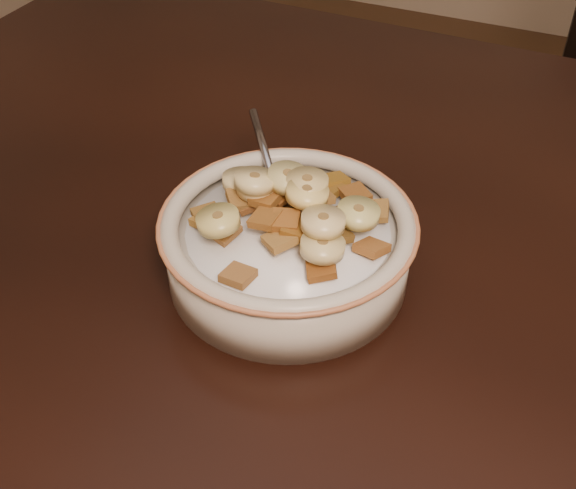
% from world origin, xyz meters
% --- Properties ---
extents(table, '(1.42, 0.93, 0.04)m').
position_xyz_m(table, '(0.00, 0.00, 0.73)').
color(table, black).
rests_on(table, floor).
extents(cereal_bowl, '(0.18, 0.18, 0.04)m').
position_xyz_m(cereal_bowl, '(-0.16, -0.02, 0.77)').
color(cereal_bowl, beige).
rests_on(cereal_bowl, table).
extents(milk, '(0.15, 0.15, 0.00)m').
position_xyz_m(milk, '(-0.16, -0.02, 0.79)').
color(milk, white).
rests_on(milk, cereal_bowl).
extents(spoon, '(0.05, 0.06, 0.01)m').
position_xyz_m(spoon, '(-0.18, 0.01, 0.80)').
color(spoon, '#8F929F').
rests_on(spoon, cereal_bowl).
extents(cereal_square_0, '(0.03, 0.03, 0.01)m').
position_xyz_m(cereal_square_0, '(-0.19, -0.01, 0.81)').
color(cereal_square_0, brown).
rests_on(cereal_square_0, milk).
extents(cereal_square_1, '(0.03, 0.03, 0.01)m').
position_xyz_m(cereal_square_1, '(-0.10, -0.02, 0.80)').
color(cereal_square_1, '#93602B').
rests_on(cereal_square_1, milk).
extents(cereal_square_2, '(0.02, 0.02, 0.01)m').
position_xyz_m(cereal_square_2, '(-0.17, -0.03, 0.81)').
color(cereal_square_2, '#99581E').
rests_on(cereal_square_2, milk).
extents(cereal_square_3, '(0.02, 0.02, 0.01)m').
position_xyz_m(cereal_square_3, '(-0.16, -0.03, 0.81)').
color(cereal_square_3, brown).
rests_on(cereal_square_3, milk).
extents(cereal_square_4, '(0.03, 0.03, 0.01)m').
position_xyz_m(cereal_square_4, '(-0.16, 0.01, 0.81)').
color(cereal_square_4, olive).
rests_on(cereal_square_4, milk).
extents(cereal_square_5, '(0.03, 0.03, 0.01)m').
position_xyz_m(cereal_square_5, '(-0.12, -0.06, 0.80)').
color(cereal_square_5, brown).
rests_on(cereal_square_5, milk).
extents(cereal_square_6, '(0.03, 0.03, 0.01)m').
position_xyz_m(cereal_square_6, '(-0.22, -0.03, 0.80)').
color(cereal_square_6, brown).
rests_on(cereal_square_6, milk).
extents(cereal_square_7, '(0.03, 0.03, 0.01)m').
position_xyz_m(cereal_square_7, '(-0.11, 0.02, 0.80)').
color(cereal_square_7, olive).
rests_on(cereal_square_7, milk).
extents(cereal_square_8, '(0.02, 0.02, 0.01)m').
position_xyz_m(cereal_square_8, '(-0.21, -0.04, 0.80)').
color(cereal_square_8, '#95501B').
rests_on(cereal_square_8, milk).
extents(cereal_square_9, '(0.02, 0.02, 0.01)m').
position_xyz_m(cereal_square_9, '(-0.13, -0.02, 0.81)').
color(cereal_square_9, '#9C5627').
rests_on(cereal_square_9, milk).
extents(cereal_square_10, '(0.03, 0.03, 0.01)m').
position_xyz_m(cereal_square_10, '(-0.18, -0.00, 0.81)').
color(cereal_square_10, '#944F19').
rests_on(cereal_square_10, milk).
extents(cereal_square_11, '(0.03, 0.03, 0.01)m').
position_xyz_m(cereal_square_11, '(-0.15, 0.04, 0.80)').
color(cereal_square_11, brown).
rests_on(cereal_square_11, milk).
extents(cereal_square_12, '(0.03, 0.03, 0.01)m').
position_xyz_m(cereal_square_12, '(-0.20, -0.02, 0.81)').
color(cereal_square_12, olive).
rests_on(cereal_square_12, milk).
extents(cereal_square_13, '(0.02, 0.02, 0.01)m').
position_xyz_m(cereal_square_13, '(-0.15, -0.03, 0.81)').
color(cereal_square_13, brown).
rests_on(cereal_square_13, milk).
extents(cereal_square_14, '(0.03, 0.03, 0.01)m').
position_xyz_m(cereal_square_14, '(-0.16, -0.05, 0.81)').
color(cereal_square_14, olive).
rests_on(cereal_square_14, milk).
extents(cereal_square_15, '(0.03, 0.03, 0.01)m').
position_xyz_m(cereal_square_15, '(-0.22, -0.04, 0.80)').
color(cereal_square_15, olive).
rests_on(cereal_square_15, milk).
extents(cereal_square_16, '(0.03, 0.03, 0.01)m').
position_xyz_m(cereal_square_16, '(-0.13, 0.01, 0.80)').
color(cereal_square_16, '#90561E').
rests_on(cereal_square_16, milk).
extents(cereal_square_17, '(0.03, 0.03, 0.01)m').
position_xyz_m(cereal_square_17, '(-0.20, -0.01, 0.81)').
color(cereal_square_17, brown).
rests_on(cereal_square_17, milk).
extents(cereal_square_18, '(0.03, 0.03, 0.01)m').
position_xyz_m(cereal_square_18, '(-0.15, 0.03, 0.80)').
color(cereal_square_18, brown).
rests_on(cereal_square_18, milk).
extents(cereal_square_19, '(0.03, 0.03, 0.01)m').
position_xyz_m(cereal_square_19, '(-0.13, 0.03, 0.80)').
color(cereal_square_19, brown).
rests_on(cereal_square_19, milk).
extents(cereal_square_20, '(0.03, 0.03, 0.01)m').
position_xyz_m(cereal_square_20, '(-0.18, 0.03, 0.80)').
color(cereal_square_20, brown).
rests_on(cereal_square_20, milk).
extents(cereal_square_21, '(0.03, 0.03, 0.01)m').
position_xyz_m(cereal_square_21, '(-0.15, 0.01, 0.81)').
color(cereal_square_21, brown).
rests_on(cereal_square_21, milk).
extents(cereal_square_22, '(0.02, 0.02, 0.01)m').
position_xyz_m(cereal_square_22, '(-0.17, -0.08, 0.80)').
color(cereal_square_22, brown).
rests_on(cereal_square_22, milk).
extents(cereal_square_23, '(0.02, 0.02, 0.01)m').
position_xyz_m(cereal_square_23, '(-0.18, -0.01, 0.82)').
color(cereal_square_23, brown).
rests_on(cereal_square_23, milk).
extents(cereal_square_24, '(0.03, 0.03, 0.01)m').
position_xyz_m(cereal_square_24, '(-0.20, -0.05, 0.80)').
color(cereal_square_24, brown).
rests_on(cereal_square_24, milk).
extents(cereal_square_25, '(0.03, 0.03, 0.01)m').
position_xyz_m(cereal_square_25, '(-0.13, -0.02, 0.81)').
color(cereal_square_25, brown).
rests_on(cereal_square_25, milk).
extents(banana_slice_0, '(0.03, 0.03, 0.01)m').
position_xyz_m(banana_slice_0, '(-0.15, -0.01, 0.83)').
color(banana_slice_0, '#F7D976').
rests_on(banana_slice_0, milk).
extents(banana_slice_1, '(0.04, 0.04, 0.01)m').
position_xyz_m(banana_slice_1, '(-0.17, 0.00, 0.83)').
color(banana_slice_1, '#DFCC72').
rests_on(banana_slice_1, milk).
extents(banana_slice_2, '(0.04, 0.04, 0.02)m').
position_xyz_m(banana_slice_2, '(-0.19, -0.01, 0.83)').
color(banana_slice_2, '#FFE8A7').
rests_on(banana_slice_2, milk).
extents(banana_slice_3, '(0.04, 0.04, 0.01)m').
position_xyz_m(banana_slice_3, '(-0.19, -0.01, 0.82)').
color(banana_slice_3, '#FFE4AA').
rests_on(banana_slice_3, milk).
extents(banana_slice_4, '(0.04, 0.04, 0.01)m').
position_xyz_m(banana_slice_4, '(-0.16, 0.00, 0.83)').
color(banana_slice_4, '#D8BE75').
rests_on(banana_slice_4, milk).
extents(banana_slice_5, '(0.04, 0.04, 0.01)m').
position_xyz_m(banana_slice_5, '(-0.20, -0.05, 0.82)').
color(banana_slice_5, '#D1C46C').
rests_on(banana_slice_5, milk).
extents(banana_slice_6, '(0.03, 0.04, 0.01)m').
position_xyz_m(banana_slice_6, '(-0.21, 0.00, 0.81)').
color(banana_slice_6, '#D5C187').
rests_on(banana_slice_6, milk).
extents(banana_slice_7, '(0.04, 0.04, 0.01)m').
position_xyz_m(banana_slice_7, '(-0.12, -0.00, 0.82)').
color(banana_slice_7, '#DFD273').
rests_on(banana_slice_7, milk).
extents(banana_slice_8, '(0.04, 0.04, 0.01)m').
position_xyz_m(banana_slice_8, '(-0.13, -0.03, 0.82)').
color(banana_slice_8, beige).
rests_on(banana_slice_8, milk).
extents(banana_slice_9, '(0.04, 0.04, 0.01)m').
position_xyz_m(banana_slice_9, '(-0.13, -0.05, 0.81)').
color(banana_slice_9, '#FCE899').
rests_on(banana_slice_9, milk).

